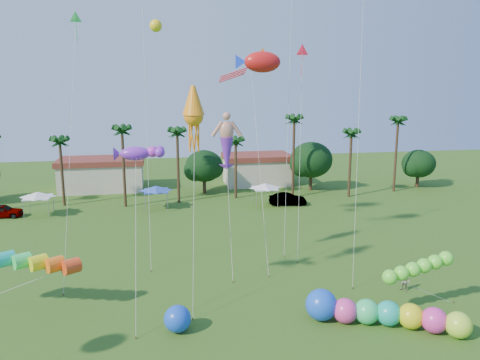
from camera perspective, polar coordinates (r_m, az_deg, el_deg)
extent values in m
cylinder|color=#3A2819|center=(65.24, -20.86, 0.71)|extent=(0.36, 0.36, 8.50)
cylinder|color=#3A2819|center=(62.13, -13.98, 1.32)|extent=(0.36, 0.36, 10.00)
cylinder|color=#3A2819|center=(63.08, -7.56, 1.48)|extent=(0.36, 0.36, 9.50)
cylinder|color=#3A2819|center=(65.03, -0.53, 1.21)|extent=(0.36, 0.36, 8.00)
cylinder|color=#3A2819|center=(65.64, 6.53, 2.56)|extent=(0.36, 0.36, 11.00)
cylinder|color=#3A2819|center=(67.61, 13.26, 1.73)|extent=(0.36, 0.36, 9.00)
cylinder|color=#3A2819|center=(72.78, 18.46, 2.72)|extent=(0.36, 0.36, 10.50)
sphere|color=#113814|center=(68.40, -4.40, 1.72)|extent=(5.46, 5.46, 5.46)
sphere|color=#113814|center=(70.75, 8.69, 2.46)|extent=(6.30, 6.30, 6.30)
sphere|color=#113814|center=(77.20, 20.95, 1.88)|extent=(5.04, 5.04, 5.04)
cube|color=beige|center=(73.80, -16.45, 0.40)|extent=(12.00, 7.00, 4.00)
cube|color=beige|center=(75.03, 2.08, 1.04)|extent=(10.00, 7.00, 4.00)
pyramid|color=white|center=(61.15, -23.43, -1.61)|extent=(3.00, 3.00, 0.60)
pyramid|color=blue|center=(60.46, -10.21, -0.97)|extent=(3.00, 3.00, 0.60)
pyramid|color=white|center=(61.06, 3.05, -0.68)|extent=(3.00, 3.00, 0.60)
imported|color=#4C4C54|center=(63.07, -27.00, -3.37)|extent=(4.76, 2.12, 1.59)
imported|color=#4C4C54|center=(62.17, 5.83, -2.34)|extent=(5.05, 2.34, 1.60)
imported|color=gray|center=(38.96, 19.47, -11.59)|extent=(0.95, 0.96, 1.57)
sphere|color=#E83D9A|center=(33.18, 12.68, -15.28)|extent=(1.67, 1.67, 1.67)
sphere|color=#32D876|center=(33.40, 15.18, -15.22)|extent=(1.67, 1.67, 1.67)
sphere|color=#18AE9A|center=(33.58, 17.64, -15.22)|extent=(1.67, 1.67, 1.67)
sphere|color=yellow|center=(33.67, 20.10, -15.32)|extent=(1.67, 1.67, 1.67)
sphere|color=#E936A4|center=(33.67, 22.58, -15.51)|extent=(1.67, 1.67, 1.67)
sphere|color=#B6F035|center=(33.69, 25.07, -15.71)|extent=(1.67, 1.67, 1.67)
sphere|color=blue|center=(33.14, 9.88, -14.75)|extent=(2.84, 2.84, 2.14)
sphere|color=blue|center=(31.62, -7.62, -16.43)|extent=(1.76, 1.76, 1.76)
cylinder|color=red|center=(35.15, -23.06, -9.86)|extent=(7.57, 4.12, 1.06)
cylinder|color=silver|center=(37.16, -25.75, -11.74)|extent=(8.14, 1.97, 3.40)
ellipsoid|color=#64F135|center=(34.12, 17.79, -11.20)|extent=(5.64, 1.35, 1.22)
cylinder|color=silver|center=(36.29, 21.35, -12.44)|extent=(5.59, 0.80, 2.80)
cylinder|color=brown|center=(38.56, 24.54, -13.38)|extent=(0.08, 0.08, 0.16)
cylinder|color=silver|center=(38.51, -1.25, -3.98)|extent=(0.15, 3.77, 10.71)
cylinder|color=brown|center=(38.53, -0.86, -12.30)|extent=(0.08, 0.08, 0.16)
ellipsoid|color=red|center=(41.81, 2.75, 14.17)|extent=(5.08, 2.82, 2.01)
cylinder|color=silver|center=(39.68, 3.13, 1.57)|extent=(0.56, 5.40, 17.59)
cylinder|color=brown|center=(39.60, 3.52, -11.64)|extent=(0.08, 0.08, 0.16)
cylinder|color=silver|center=(40.98, -11.34, 6.14)|extent=(0.07, 5.32, 23.91)
cylinder|color=brown|center=(41.22, -10.77, -10.87)|extent=(0.08, 0.08, 0.16)
cone|color=orange|center=(32.81, -5.68, 7.74)|extent=(1.61, 1.61, 4.38)
cylinder|color=silver|center=(32.28, -5.73, -4.52)|extent=(0.63, 3.40, 13.52)
cylinder|color=brown|center=(33.20, -5.78, -16.49)|extent=(0.08, 0.08, 0.16)
ellipsoid|color=purple|center=(32.50, -12.64, 3.18)|extent=(3.60, 2.19, 1.35)
cylinder|color=silver|center=(31.52, -12.61, -7.46)|extent=(0.31, 4.68, 11.09)
cylinder|color=brown|center=(31.64, -12.59, -18.25)|extent=(0.08, 0.08, 0.16)
cone|color=#F71B36|center=(44.44, 7.61, 15.30)|extent=(1.32, 0.30, 1.32)
cylinder|color=silver|center=(42.55, 7.32, 2.89)|extent=(1.35, 4.35, 18.65)
cylinder|color=brown|center=(42.75, 7.02, -9.91)|extent=(0.08, 0.08, 0.16)
cylinder|color=silver|center=(37.87, 14.23, 5.72)|extent=(1.83, 4.73, 24.10)
cylinder|color=brown|center=(38.48, 13.55, -12.67)|extent=(0.08, 0.08, 0.16)
cone|color=green|center=(40.14, -19.41, 18.10)|extent=(1.09, 0.48, 1.07)
cylinder|color=silver|center=(38.02, -20.06, 2.80)|extent=(1.59, 4.69, 20.68)
cylinder|color=brown|center=(38.77, -20.74, -12.93)|extent=(0.08, 0.08, 0.16)
cylinder|color=silver|center=(43.85, 5.97, 10.48)|extent=(1.75, 5.01, 29.79)
cylinder|color=brown|center=(44.05, 5.38, -9.22)|extent=(0.08, 0.08, 0.16)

